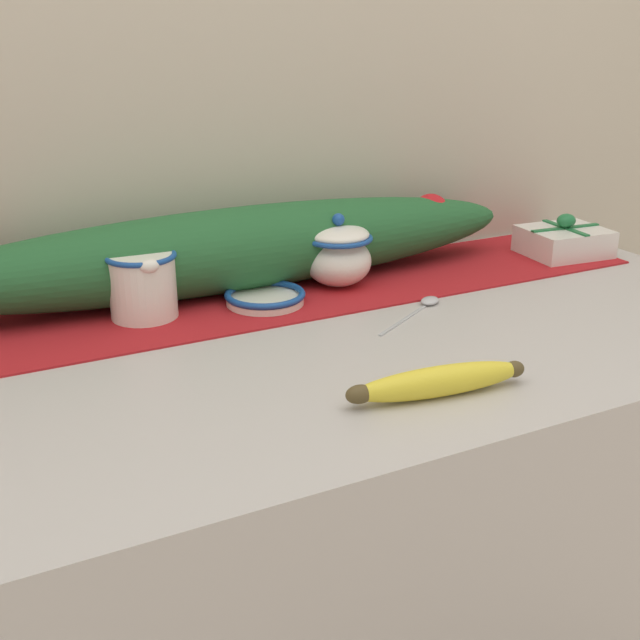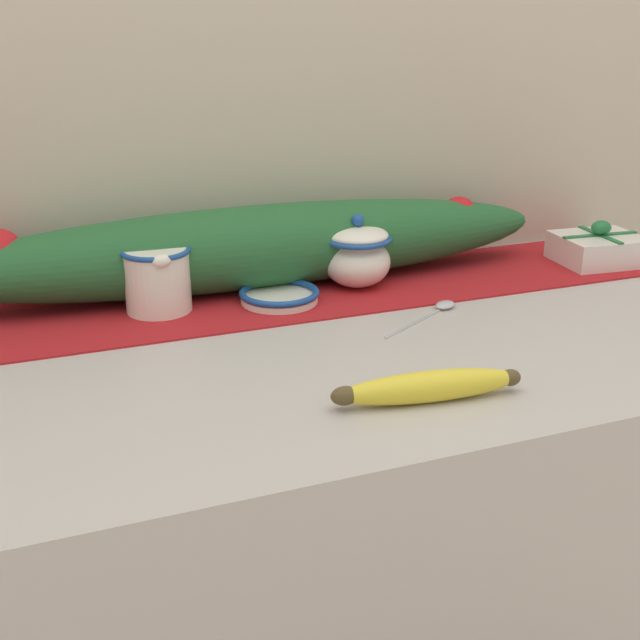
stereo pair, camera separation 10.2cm
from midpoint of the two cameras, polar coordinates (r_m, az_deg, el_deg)
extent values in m
cube|color=#B7B2AD|center=(1.31, 1.77, -19.40)|extent=(1.48, 0.66, 0.86)
cube|color=#B7AD99|center=(1.33, -3.98, 17.54)|extent=(2.28, 0.04, 2.40)
cube|color=#A8191E|center=(1.25, -1.49, 1.55)|extent=(1.36, 0.25, 0.00)
cylinder|color=white|center=(1.19, -9.10, 2.79)|extent=(0.10, 0.10, 0.09)
torus|color=#194793|center=(1.18, -9.22, 4.84)|extent=(0.10, 0.10, 0.01)
torus|color=white|center=(1.25, -9.71, 3.90)|extent=(0.05, 0.01, 0.05)
ellipsoid|color=white|center=(1.14, -8.73, 4.14)|extent=(0.03, 0.02, 0.02)
ellipsoid|color=white|center=(1.30, 4.91, 4.10)|extent=(0.11, 0.11, 0.08)
torus|color=#194793|center=(1.29, 4.96, 5.74)|extent=(0.11, 0.11, 0.01)
ellipsoid|color=white|center=(1.28, 4.97, 6.01)|extent=(0.10, 0.10, 0.03)
sphere|color=#194793|center=(1.28, 5.00, 7.05)|extent=(0.02, 0.02, 0.02)
cylinder|color=white|center=(1.23, -0.53, 1.49)|extent=(0.12, 0.12, 0.01)
torus|color=#194793|center=(1.22, -0.53, 1.93)|extent=(0.12, 0.12, 0.01)
ellipsoid|color=yellow|center=(0.93, 10.94, -4.74)|extent=(0.22, 0.06, 0.04)
ellipsoid|color=brown|center=(0.90, 5.07, -5.47)|extent=(0.04, 0.03, 0.02)
ellipsoid|color=brown|center=(0.98, 16.33, -4.02)|extent=(0.03, 0.02, 0.02)
cube|color=#B7B7BC|center=(1.16, 9.16, -0.31)|extent=(0.12, 0.08, 0.00)
ellipsoid|color=#B7B7BC|center=(1.23, 11.25, 1.02)|extent=(0.04, 0.04, 0.01)
cube|color=silver|center=(1.53, 21.05, 4.71)|extent=(0.15, 0.13, 0.05)
cube|color=#1E6B38|center=(1.52, 21.17, 5.64)|extent=(0.15, 0.02, 0.00)
cube|color=#1E6B38|center=(1.52, 21.17, 5.64)|extent=(0.02, 0.12, 0.00)
ellipsoid|color=#1E6B38|center=(1.52, 21.23, 6.12)|extent=(0.04, 0.03, 0.03)
ellipsoid|color=#235B2D|center=(1.28, -2.36, 5.16)|extent=(1.02, 0.15, 0.13)
sphere|color=red|center=(1.22, -12.93, 4.81)|extent=(0.05, 0.05, 0.05)
sphere|color=red|center=(1.28, -6.10, 6.23)|extent=(0.06, 0.06, 0.06)
sphere|color=red|center=(1.30, 0.73, 6.66)|extent=(0.06, 0.06, 0.06)
sphere|color=red|center=(1.34, 6.86, 6.30)|extent=(0.06, 0.06, 0.06)
sphere|color=red|center=(1.44, 11.85, 7.25)|extent=(0.07, 0.07, 0.07)
camera|label=1|loc=(0.05, -87.14, 1.09)|focal=45.00mm
camera|label=2|loc=(0.05, 92.86, -1.09)|focal=45.00mm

